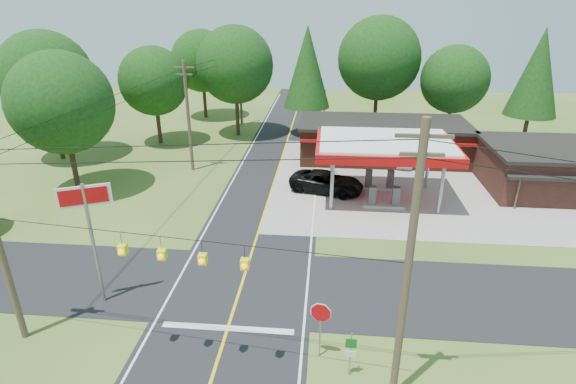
# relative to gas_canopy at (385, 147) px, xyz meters

# --- Properties ---
(ground) EXTENTS (120.00, 120.00, 0.00)m
(ground) POSITION_rel_gas_canopy_xyz_m (-9.00, -13.00, -4.27)
(ground) COLOR #3D5C20
(ground) RESTS_ON ground
(main_highway) EXTENTS (8.00, 120.00, 0.02)m
(main_highway) POSITION_rel_gas_canopy_xyz_m (-9.00, -13.00, -4.26)
(main_highway) COLOR black
(main_highway) RESTS_ON ground
(cross_road) EXTENTS (70.00, 7.00, 0.02)m
(cross_road) POSITION_rel_gas_canopy_xyz_m (-9.00, -13.00, -4.25)
(cross_road) COLOR black
(cross_road) RESTS_ON ground
(lane_center_yellow) EXTENTS (0.15, 110.00, 0.00)m
(lane_center_yellow) POSITION_rel_gas_canopy_xyz_m (-9.00, -13.00, -4.24)
(lane_center_yellow) COLOR yellow
(lane_center_yellow) RESTS_ON main_highway
(gas_canopy) EXTENTS (10.60, 7.40, 4.88)m
(gas_canopy) POSITION_rel_gas_canopy_xyz_m (0.00, 0.00, 0.00)
(gas_canopy) COLOR gray
(gas_canopy) RESTS_ON ground
(convenience_store) EXTENTS (16.40, 7.55, 3.80)m
(convenience_store) POSITION_rel_gas_canopy_xyz_m (1.00, 9.98, -2.35)
(convenience_store) COLOR #552918
(convenience_store) RESTS_ON ground
(utility_pole_near_right) EXTENTS (1.80, 0.30, 11.50)m
(utility_pole_near_right) POSITION_rel_gas_canopy_xyz_m (-1.50, -20.00, 1.69)
(utility_pole_near_right) COLOR #473828
(utility_pole_near_right) RESTS_ON ground
(utility_pole_far_left) EXTENTS (1.80, 0.30, 10.00)m
(utility_pole_far_left) POSITION_rel_gas_canopy_xyz_m (-17.00, 5.00, 0.93)
(utility_pole_far_left) COLOR #473828
(utility_pole_far_left) RESTS_ON ground
(utility_pole_north) EXTENTS (0.30, 0.30, 9.50)m
(utility_pole_north) POSITION_rel_gas_canopy_xyz_m (-15.50, 22.00, 0.48)
(utility_pole_north) COLOR #473828
(utility_pole_north) RESTS_ON ground
(overhead_beacons) EXTENTS (17.04, 2.04, 1.03)m
(overhead_beacons) POSITION_rel_gas_canopy_xyz_m (-10.00, -19.00, 1.95)
(overhead_beacons) COLOR black
(overhead_beacons) RESTS_ON ground
(treeline_backdrop) EXTENTS (70.27, 51.59, 13.30)m
(treeline_backdrop) POSITION_rel_gas_canopy_xyz_m (-8.18, 11.01, 3.22)
(treeline_backdrop) COLOR #332316
(treeline_backdrop) RESTS_ON ground
(suv_car) EXTENTS (7.46, 7.46, 1.68)m
(suv_car) POSITION_rel_gas_canopy_xyz_m (-4.40, 0.90, -3.43)
(suv_car) COLOR black
(suv_car) RESTS_ON ground
(sedan_car) EXTENTS (4.23, 4.23, 1.27)m
(sedan_car) POSITION_rel_gas_canopy_xyz_m (3.00, 8.00, -3.63)
(sedan_car) COLOR white
(sedan_car) RESTS_ON ground
(big_stop_sign) EXTENTS (2.31, 1.11, 6.73)m
(big_stop_sign) POSITION_rel_gas_canopy_xyz_m (-16.03, -15.01, 0.72)
(big_stop_sign) COLOR gray
(big_stop_sign) RESTS_ON ground
(octagonal_stop_sign) EXTENTS (0.97, 0.26, 2.89)m
(octagonal_stop_sign) POSITION_rel_gas_canopy_xyz_m (-4.50, -18.02, -2.08)
(octagonal_stop_sign) COLOR gray
(octagonal_stop_sign) RESTS_ON ground
(route_sign_post) EXTENTS (0.46, 0.09, 2.25)m
(route_sign_post) POSITION_rel_gas_canopy_xyz_m (-3.20, -19.02, -2.93)
(route_sign_post) COLOR gray
(route_sign_post) RESTS_ON ground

